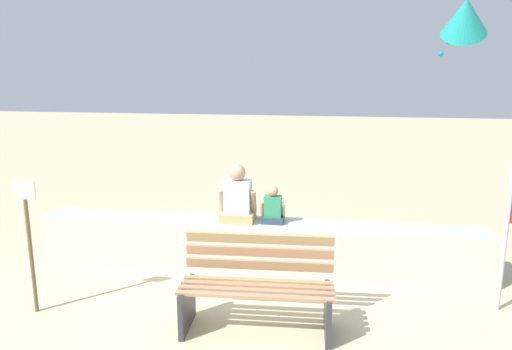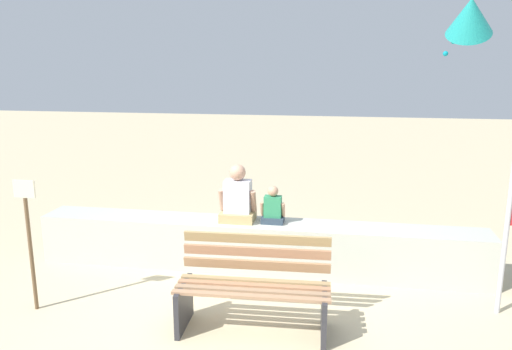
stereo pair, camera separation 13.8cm
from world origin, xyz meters
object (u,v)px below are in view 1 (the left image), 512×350
(person_adult, at_px, (238,199))
(sign_post, at_px, (29,237))
(person_child, at_px, (273,208))
(kite_teal, at_px, (465,17))
(park_bench, at_px, (257,288))

(person_adult, relative_size, sign_post, 0.51)
(person_adult, height_order, sign_post, sign_post)
(person_adult, bearing_deg, person_child, 0.04)
(person_child, bearing_deg, person_adult, -179.96)
(kite_teal, relative_size, sign_post, 0.72)
(park_bench, height_order, person_adult, person_adult)
(park_bench, bearing_deg, person_child, 90.49)
(person_adult, bearing_deg, sign_post, -142.34)
(park_bench, xyz_separation_m, sign_post, (-2.33, -0.03, 0.41))
(park_bench, bearing_deg, kite_teal, 54.87)
(person_child, height_order, kite_teal, kite_teal)
(park_bench, relative_size, sign_post, 1.07)
(person_child, bearing_deg, park_bench, -89.51)
(person_adult, height_order, kite_teal, kite_teal)
(sign_post, bearing_deg, person_adult, 37.66)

